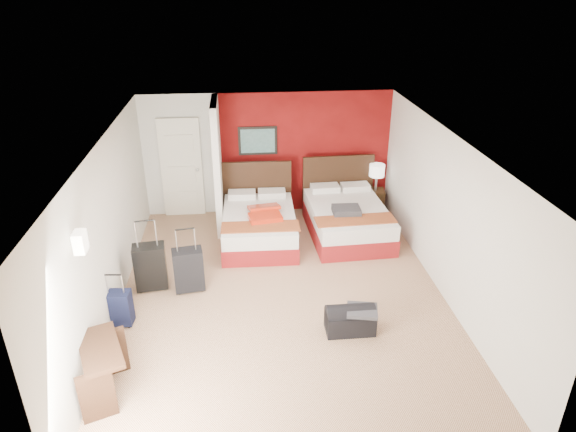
{
  "coord_description": "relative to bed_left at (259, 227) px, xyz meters",
  "views": [
    {
      "loc": [
        -0.59,
        -6.68,
        4.59
      ],
      "look_at": [
        0.17,
        0.8,
        1.0
      ],
      "focal_mm": 31.89,
      "sensor_mm": 36.0,
      "label": 1
    }
  ],
  "objects": [
    {
      "name": "duffel_bag",
      "position": [
        1.13,
        -2.82,
        -0.11
      ],
      "size": [
        0.68,
        0.37,
        0.35
      ],
      "primitive_type": "cube",
      "rotation": [
        0.0,
        0.0,
        -0.0
      ],
      "color": "black",
      "rests_on": "ground"
    },
    {
      "name": "suitcase_black",
      "position": [
        -1.79,
        -1.43,
        0.08
      ],
      "size": [
        0.52,
        0.36,
        0.74
      ],
      "primitive_type": "cube",
      "rotation": [
        0.0,
        0.0,
        0.12
      ],
      "color": "black",
      "rests_on": "ground"
    },
    {
      "name": "red_accent_panel",
      "position": [
        1.02,
        1.37,
        0.96
      ],
      "size": [
        3.5,
        0.04,
        2.5
      ],
      "primitive_type": "cube",
      "color": "maroon",
      "rests_on": "ground"
    },
    {
      "name": "nightstand",
      "position": [
        2.46,
        1.0,
        -0.03
      ],
      "size": [
        0.42,
        0.42,
        0.52
      ],
      "primitive_type": "cube",
      "rotation": [
        0.0,
        0.0,
        -0.13
      ],
      "color": "#322110",
      "rests_on": "ground"
    },
    {
      "name": "suitcase_navy",
      "position": [
        -2.12,
        -2.34,
        -0.03
      ],
      "size": [
        0.39,
        0.26,
        0.52
      ],
      "primitive_type": "cube",
      "rotation": [
        0.0,
        0.0,
        -0.09
      ],
      "color": "black",
      "rests_on": "ground"
    },
    {
      "name": "suitcase_charcoal",
      "position": [
        -1.19,
        -1.54,
        0.05
      ],
      "size": [
        0.5,
        0.35,
        0.68
      ],
      "primitive_type": "cube",
      "rotation": [
        0.0,
        0.0,
        0.15
      ],
      "color": "black",
      "rests_on": "ground"
    },
    {
      "name": "bed_left",
      "position": [
        0.0,
        0.0,
        0.0
      ],
      "size": [
        1.4,
        1.96,
        0.58
      ],
      "primitive_type": "cube",
      "rotation": [
        0.0,
        0.0,
        -0.03
      ],
      "color": "white",
      "rests_on": "ground"
    },
    {
      "name": "ground",
      "position": [
        0.27,
        -1.86,
        -0.29
      ],
      "size": [
        6.5,
        6.5,
        0.0
      ],
      "primitive_type": "plane",
      "color": "tan",
      "rests_on": "ground"
    },
    {
      "name": "room_walls",
      "position": [
        -1.14,
        -0.44,
        0.97
      ],
      "size": [
        5.02,
        6.52,
        2.5
      ],
      "color": "silver",
      "rests_on": "ground"
    },
    {
      "name": "red_suitcase_open",
      "position": [
        0.1,
        -0.1,
        0.34
      ],
      "size": [
        0.69,
        0.87,
        0.1
      ],
      "primitive_type": "cube",
      "rotation": [
        0.0,
        0.0,
        0.16
      ],
      "color": "red",
      "rests_on": "bed_left"
    },
    {
      "name": "desk",
      "position": [
        -2.01,
        -3.71,
        0.07
      ],
      "size": [
        0.71,
        0.96,
        0.72
      ],
      "primitive_type": "cube",
      "rotation": [
        0.0,
        0.0,
        0.36
      ],
      "color": "black",
      "rests_on": "ground"
    },
    {
      "name": "jacket_draped",
      "position": [
        1.28,
        -2.87,
        0.09
      ],
      "size": [
        0.49,
        0.44,
        0.06
      ],
      "primitive_type": "cube",
      "rotation": [
        0.0,
        0.0,
        -0.22
      ],
      "color": "#37373C",
      "rests_on": "duffel_bag"
    },
    {
      "name": "partition_wall",
      "position": [
        -0.73,
        0.75,
        0.96
      ],
      "size": [
        0.12,
        1.2,
        2.5
      ],
      "primitive_type": "cube",
      "color": "silver",
      "rests_on": "ground"
    },
    {
      "name": "table_lamp",
      "position": [
        2.46,
        1.0,
        0.51
      ],
      "size": [
        0.36,
        0.36,
        0.55
      ],
      "primitive_type": "cylinder",
      "rotation": [
        0.0,
        0.0,
        0.16
      ],
      "color": "silver",
      "rests_on": "nightstand"
    },
    {
      "name": "entry_door",
      "position": [
        -1.48,
        1.34,
        0.74
      ],
      "size": [
        0.82,
        0.06,
        2.05
      ],
      "primitive_type": "cube",
      "color": "silver",
      "rests_on": "ground"
    },
    {
      "name": "jacket_bundle",
      "position": [
        1.59,
        -0.23,
        0.37
      ],
      "size": [
        0.51,
        0.41,
        0.12
      ],
      "primitive_type": "cube",
      "rotation": [
        0.0,
        0.0,
        -0.03
      ],
      "color": "#36373B",
      "rests_on": "bed_right"
    },
    {
      "name": "bed_right",
      "position": [
        1.69,
        0.07,
        0.01
      ],
      "size": [
        1.48,
        2.06,
        0.6
      ],
      "primitive_type": "cube",
      "rotation": [
        0.0,
        0.0,
        0.04
      ],
      "color": "white",
      "rests_on": "ground"
    }
  ]
}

